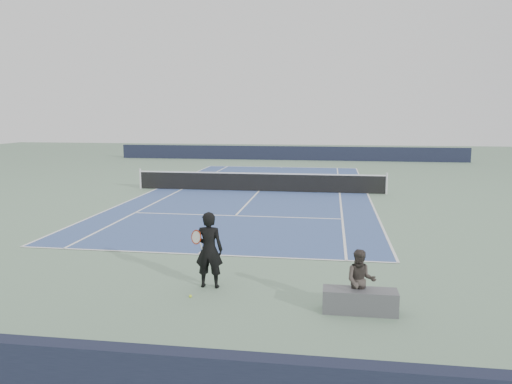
# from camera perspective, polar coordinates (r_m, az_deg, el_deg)

# --- Properties ---
(ground) EXTENTS (80.00, 80.00, 0.00)m
(ground) POSITION_cam_1_polar(r_m,az_deg,el_deg) (25.72, 0.34, 0.08)
(ground) COLOR slate
(court_surface) EXTENTS (10.97, 23.77, 0.01)m
(court_surface) POSITION_cam_1_polar(r_m,az_deg,el_deg) (25.72, 0.34, 0.10)
(court_surface) COLOR #395188
(court_surface) RESTS_ON ground
(tennis_net) EXTENTS (12.90, 0.10, 1.07)m
(tennis_net) POSITION_cam_1_polar(r_m,az_deg,el_deg) (25.65, 0.34, 1.20)
(tennis_net) COLOR silver
(tennis_net) RESTS_ON ground
(windscreen_far) EXTENTS (30.00, 0.25, 1.20)m
(windscreen_far) POSITION_cam_1_polar(r_m,az_deg,el_deg) (43.32, 3.74, 4.46)
(windscreen_far) COLOR black
(windscreen_far) RESTS_ON ground
(tennis_player) EXTENTS (0.79, 0.50, 1.77)m
(tennis_player) POSITION_cam_1_polar(r_m,az_deg,el_deg) (11.49, -5.40, -6.57)
(tennis_player) COLOR black
(tennis_player) RESTS_ON ground
(tennis_ball) EXTENTS (0.06, 0.06, 0.06)m
(tennis_ball) POSITION_cam_1_polar(r_m,az_deg,el_deg) (11.15, -7.50, -11.71)
(tennis_ball) COLOR #CCEA2F
(tennis_ball) RESTS_ON ground
(spectator_bench) EXTENTS (1.49, 0.51, 1.29)m
(spectator_bench) POSITION_cam_1_polar(r_m,az_deg,el_deg) (10.35, 11.82, -10.95)
(spectator_bench) COLOR #515155
(spectator_bench) RESTS_ON ground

